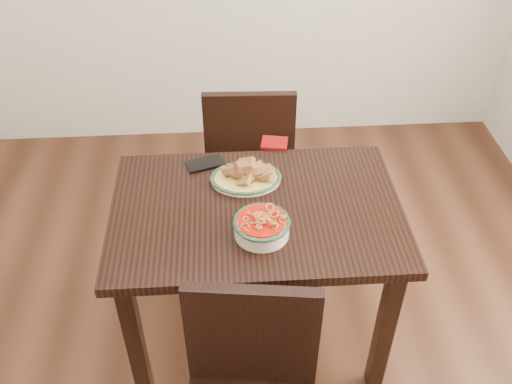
{
  "coord_description": "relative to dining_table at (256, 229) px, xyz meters",
  "views": [
    {
      "loc": [
        -0.05,
        -1.49,
        2.15
      ],
      "look_at": [
        0.06,
        0.12,
        0.81
      ],
      "focal_mm": 40.0,
      "sensor_mm": 36.0,
      "label": 1
    }
  ],
  "objects": [
    {
      "name": "noodle_bowl",
      "position": [
        0.01,
        -0.14,
        0.15
      ],
      "size": [
        0.2,
        0.2,
        0.08
      ],
      "color": "beige",
      "rests_on": "dining_table"
    },
    {
      "name": "fish_plate",
      "position": [
        -0.03,
        0.16,
        0.16
      ],
      "size": [
        0.27,
        0.22,
        0.11
      ],
      "color": "beige",
      "rests_on": "dining_table"
    },
    {
      "name": "smartphone",
      "position": [
        -0.19,
        0.28,
        0.12
      ],
      "size": [
        0.17,
        0.12,
        0.01
      ],
      "primitive_type": "cube",
      "rotation": [
        0.0,
        0.0,
        0.32
      ],
      "color": "black",
      "rests_on": "dining_table"
    },
    {
      "name": "napkin",
      "position": [
        0.11,
        0.41,
        0.12
      ],
      "size": [
        0.12,
        0.11,
        0.01
      ],
      "primitive_type": "cube",
      "rotation": [
        0.0,
        0.0,
        -0.18
      ],
      "color": "maroon",
      "rests_on": "dining_table"
    },
    {
      "name": "floor",
      "position": [
        -0.06,
        -0.1,
        -0.64
      ],
      "size": [
        3.5,
        3.5,
        0.0
      ],
      "primitive_type": "plane",
      "color": "#391D12",
      "rests_on": "ground"
    },
    {
      "name": "dining_table",
      "position": [
        0.0,
        0.0,
        0.0
      ],
      "size": [
        1.09,
        0.73,
        0.75
      ],
      "color": "black",
      "rests_on": "ground"
    },
    {
      "name": "chair_far",
      "position": [
        0.01,
        0.71,
        -0.14
      ],
      "size": [
        0.44,
        0.44,
        0.89
      ],
      "rotation": [
        0.0,
        0.0,
        3.1
      ],
      "color": "black",
      "rests_on": "ground"
    }
  ]
}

